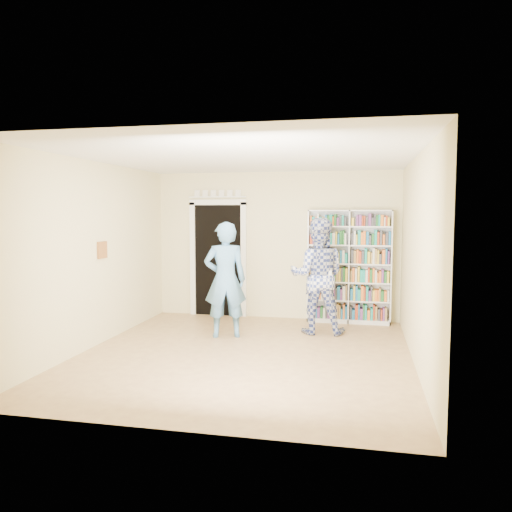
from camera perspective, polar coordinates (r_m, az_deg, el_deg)
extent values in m
plane|color=#946B47|center=(7.04, -1.29, -11.16)|extent=(5.00, 5.00, 0.00)
plane|color=white|center=(6.80, -1.34, 11.26)|extent=(5.00, 5.00, 0.00)
plane|color=beige|center=(9.23, 2.24, 1.21)|extent=(4.50, 0.00, 4.50)
plane|color=beige|center=(7.62, -18.01, 0.18)|extent=(0.00, 5.00, 5.00)
plane|color=beige|center=(6.65, 17.93, -0.49)|extent=(0.00, 5.00, 5.00)
cube|color=white|center=(8.97, 10.59, -1.21)|extent=(1.46, 0.27, 2.00)
cube|color=white|center=(8.97, 10.59, -1.21)|extent=(0.02, 0.27, 2.00)
cube|color=black|center=(9.49, -4.34, -0.52)|extent=(0.90, 0.03, 2.10)
cube|color=white|center=(9.62, -7.23, -0.46)|extent=(0.10, 0.06, 2.20)
cube|color=white|center=(9.35, -1.42, -0.59)|extent=(0.10, 0.06, 2.20)
cube|color=white|center=(9.43, -4.41, 6.14)|extent=(1.10, 0.06, 0.10)
cube|color=white|center=(9.43, -4.43, 6.75)|extent=(1.10, 0.08, 0.02)
cube|color=brown|center=(7.78, -17.16, 0.66)|extent=(0.03, 0.25, 0.25)
imported|color=#5287B6|center=(7.84, -3.54, -2.72)|extent=(0.77, 0.62, 1.81)
imported|color=navy|center=(8.12, 7.05, -2.27)|extent=(0.94, 0.74, 1.87)
cube|color=white|center=(7.92, 7.96, -2.64)|extent=(0.19, 0.06, 0.27)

